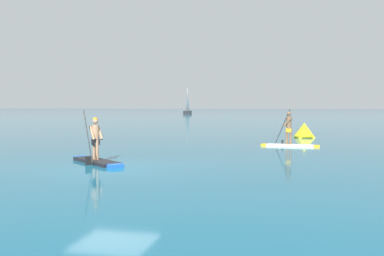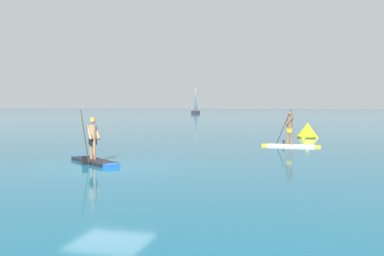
{
  "view_description": "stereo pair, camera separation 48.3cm",
  "coord_description": "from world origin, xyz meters",
  "px_view_note": "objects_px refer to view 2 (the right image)",
  "views": [
    {
      "loc": [
        5.79,
        -13.36,
        2.09
      ],
      "look_at": [
        1.01,
        6.94,
        0.99
      ],
      "focal_mm": 40.9,
      "sensor_mm": 36.0,
      "label": 1
    },
    {
      "loc": [
        6.26,
        -13.24,
        2.09
      ],
      "look_at": [
        1.01,
        6.94,
        0.99
      ],
      "focal_mm": 40.9,
      "sensor_mm": 36.0,
      "label": 2
    }
  ],
  "objects_px": {
    "paddleboarder_far_right": "(290,139)",
    "race_marker_buoy": "(307,131)",
    "paddleboarder_mid_center": "(93,154)",
    "sailboat_left_horizon": "(196,111)"
  },
  "relations": [
    {
      "from": "paddleboarder_far_right",
      "to": "race_marker_buoy",
      "type": "relative_size",
      "value": 2.05
    },
    {
      "from": "paddleboarder_mid_center",
      "to": "paddleboarder_far_right",
      "type": "bearing_deg",
      "value": 89.87
    },
    {
      "from": "paddleboarder_far_right",
      "to": "race_marker_buoy",
      "type": "distance_m",
      "value": 6.41
    },
    {
      "from": "race_marker_buoy",
      "to": "paddleboarder_mid_center",
      "type": "bearing_deg",
      "value": -117.46
    },
    {
      "from": "paddleboarder_mid_center",
      "to": "sailboat_left_horizon",
      "type": "xyz_separation_m",
      "value": [
        -18.11,
        87.11,
        0.4
      ]
    },
    {
      "from": "paddleboarder_far_right",
      "to": "race_marker_buoy",
      "type": "height_order",
      "value": "paddleboarder_far_right"
    },
    {
      "from": "sailboat_left_horizon",
      "to": "paddleboarder_mid_center",
      "type": "bearing_deg",
      "value": -178.92
    },
    {
      "from": "paddleboarder_far_right",
      "to": "race_marker_buoy",
      "type": "bearing_deg",
      "value": -94.04
    },
    {
      "from": "paddleboarder_mid_center",
      "to": "sailboat_left_horizon",
      "type": "height_order",
      "value": "sailboat_left_horizon"
    },
    {
      "from": "race_marker_buoy",
      "to": "sailboat_left_horizon",
      "type": "bearing_deg",
      "value": 109.45
    }
  ]
}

